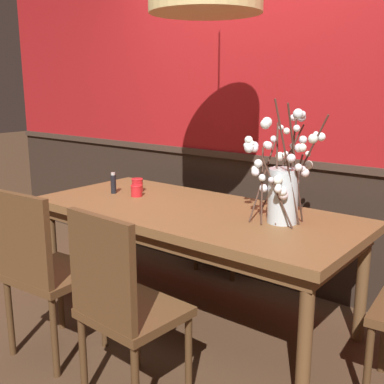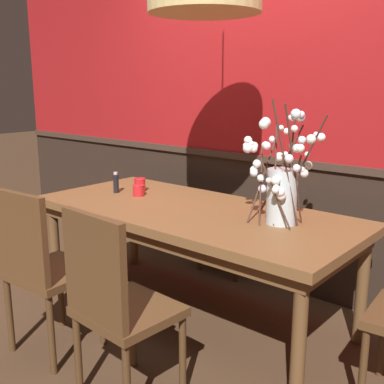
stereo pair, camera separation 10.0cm
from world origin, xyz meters
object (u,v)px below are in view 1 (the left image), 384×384
condiment_bottle (113,183)px  chair_near_side_left (43,266)px  chair_near_side_right (122,301)px  candle_holder_nearer_center (137,185)px  vase_with_blossoms (282,185)px  candle_holder_nearer_edge (136,191)px  chair_far_side_left (233,204)px  dining_table (192,221)px

condiment_bottle → chair_near_side_left: bearing=-66.4°
chair_near_side_right → candle_holder_nearer_center: chair_near_side_right is taller
vase_with_blossoms → candle_holder_nearer_edge: vase_with_blossoms is taller
chair_far_side_left → vase_with_blossoms: bearing=-43.3°
chair_near_side_right → candle_holder_nearer_edge: bearing=131.5°
chair_far_side_left → candle_holder_nearer_edge: 0.93m
vase_with_blossoms → candle_holder_nearer_center: bearing=177.9°
chair_near_side_left → candle_holder_nearer_edge: bearing=101.4°
vase_with_blossoms → condiment_bottle: size_ratio=4.59×
chair_near_side_left → candle_holder_nearer_edge: chair_near_side_left is taller
candle_holder_nearer_edge → vase_with_blossoms: bearing=3.2°
candle_holder_nearer_edge → candle_holder_nearer_center: bearing=132.5°
vase_with_blossoms → chair_near_side_left: bearing=-133.3°
chair_near_side_right → chair_far_side_left: (-0.58, 1.79, 0.00)m
vase_with_blossoms → condiment_bottle: (-1.29, -0.10, -0.14)m
chair_far_side_left → candle_holder_nearer_center: (-0.33, -0.77, 0.24)m
candle_holder_nearer_center → chair_near_side_left: bearing=-74.5°
dining_table → chair_near_side_left: (-0.33, -0.88, -0.11)m
chair_near_side_right → vase_with_blossoms: bearing=74.3°
chair_near_side_left → vase_with_blossoms: vase_with_blossoms is taller
candle_holder_nearer_center → chair_near_side_right: bearing=-48.4°
chair_near_side_right → chair_far_side_left: size_ratio=0.99×
chair_near_side_left → dining_table: bearing=69.6°
chair_near_side_left → chair_near_side_right: 0.63m
vase_with_blossoms → candle_holder_nearer_center: size_ratio=7.04×
chair_near_side_right → candle_holder_nearer_center: 1.40m
chair_far_side_left → condiment_bottle: chair_far_side_left is taller
vase_with_blossoms → candle_holder_nearer_edge: (-1.09, -0.06, -0.17)m
chair_near_side_left → condiment_bottle: bearing=113.6°
chair_near_side_right → vase_with_blossoms: vase_with_blossoms is taller
candle_holder_nearer_center → vase_with_blossoms: bearing=-2.1°
dining_table → chair_near_side_right: (0.30, -0.90, -0.12)m
candle_holder_nearer_edge → condiment_bottle: size_ratio=0.55×
dining_table → vase_with_blossoms: 0.66m
chair_near_side_right → condiment_bottle: 1.37m
dining_table → condiment_bottle: condiment_bottle is taller
chair_far_side_left → chair_near_side_left: bearing=-91.6°
chair_near_side_right → vase_with_blossoms: size_ratio=1.38×
candle_holder_nearer_edge → condiment_bottle: condiment_bottle is taller
chair_near_side_left → candle_holder_nearer_edge: 0.95m
vase_with_blossoms → candle_holder_nearer_center: 1.20m
condiment_bottle → candle_holder_nearer_edge: bearing=10.2°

